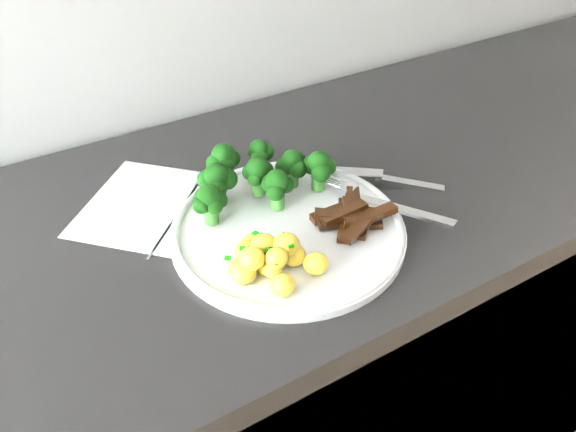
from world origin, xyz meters
TOP-DOWN VIEW (x-y plane):
  - counter at (0.04, 1.69)m, footprint 2.29×0.57m
  - recipe_paper at (-0.11, 1.73)m, footprint 0.33×0.33m
  - plate at (-0.00, 1.61)m, footprint 0.31×0.31m
  - broccoli at (-0.01, 1.69)m, footprint 0.21×0.13m
  - potatoes at (-0.06, 1.56)m, footprint 0.12×0.11m
  - beef_strips at (0.07, 1.58)m, footprint 0.10×0.10m
  - fork at (0.13, 1.58)m, footprint 0.11×0.20m
  - knife at (0.19, 1.63)m, footprint 0.17×0.16m

SIDE VIEW (x-z plane):
  - counter at x=0.04m, z-range 0.00..0.86m
  - recipe_paper at x=-0.11m, z-range 0.86..0.86m
  - knife at x=0.19m, z-range 0.85..0.88m
  - plate at x=0.00m, z-range 0.86..0.87m
  - fork at x=0.13m, z-range 0.87..0.89m
  - beef_strips at x=0.07m, z-range 0.86..0.89m
  - potatoes at x=-0.06m, z-range 0.86..0.91m
  - broccoli at x=-0.01m, z-range 0.87..0.94m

